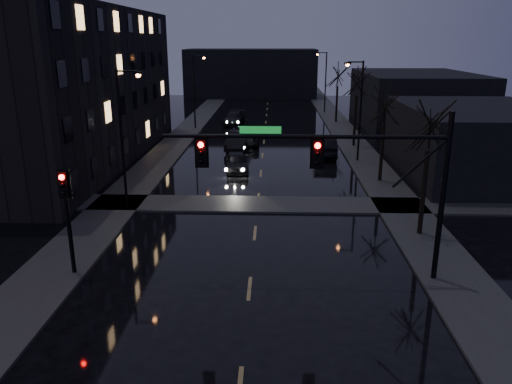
# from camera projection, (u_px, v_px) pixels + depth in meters

# --- Properties ---
(sidewalk_left) EXTENTS (3.00, 140.00, 0.12)m
(sidewalk_left) POSITION_uv_depth(u_px,v_px,m) (171.00, 147.00, 46.07)
(sidewalk_left) COLOR #2D2D2B
(sidewalk_left) RESTS_ON ground
(sidewalk_right) EXTENTS (3.00, 140.00, 0.12)m
(sidewalk_right) POSITION_uv_depth(u_px,v_px,m) (356.00, 148.00, 45.51)
(sidewalk_right) COLOR #2D2D2B
(sidewalk_right) RESTS_ON ground
(sidewalk_cross) EXTENTS (40.00, 3.00, 0.12)m
(sidewalk_cross) POSITION_uv_depth(u_px,v_px,m) (258.00, 204.00, 30.03)
(sidewalk_cross) COLOR #2D2D2B
(sidewalk_cross) RESTS_ON ground
(apartment_block) EXTENTS (12.00, 30.00, 12.00)m
(apartment_block) POSITION_uv_depth(u_px,v_px,m) (56.00, 86.00, 39.82)
(apartment_block) COLOR black
(apartment_block) RESTS_ON ground
(commercial_right_near) EXTENTS (10.00, 14.00, 5.00)m
(commercial_right_near) POSITION_uv_depth(u_px,v_px,m) (475.00, 142.00, 35.96)
(commercial_right_near) COLOR black
(commercial_right_near) RESTS_ON ground
(commercial_right_far) EXTENTS (12.00, 18.00, 6.00)m
(commercial_right_far) POSITION_uv_depth(u_px,v_px,m) (415.00, 100.00, 56.78)
(commercial_right_far) COLOR black
(commercial_right_far) RESTS_ON ground
(far_block) EXTENTS (22.00, 10.00, 8.00)m
(far_block) POSITION_uv_depth(u_px,v_px,m) (251.00, 73.00, 85.82)
(far_block) COLOR black
(far_block) RESTS_ON ground
(signal_mast) EXTENTS (11.11, 0.41, 7.00)m
(signal_mast) POSITION_uv_depth(u_px,v_px,m) (349.00, 166.00, 19.41)
(signal_mast) COLOR black
(signal_mast) RESTS_ON ground
(signal_pole_left) EXTENTS (0.35, 0.41, 4.53)m
(signal_pole_left) POSITION_uv_depth(u_px,v_px,m) (67.00, 207.00, 20.33)
(signal_pole_left) COLOR black
(signal_pole_left) RESTS_ON ground
(tree_near) EXTENTS (3.52, 3.52, 8.08)m
(tree_near) POSITION_uv_depth(u_px,v_px,m) (432.00, 113.00, 23.64)
(tree_near) COLOR black
(tree_near) RESTS_ON ground
(tree_mid_a) EXTENTS (3.30, 3.30, 7.58)m
(tree_mid_a) POSITION_uv_depth(u_px,v_px,m) (386.00, 98.00, 33.31)
(tree_mid_a) COLOR black
(tree_mid_a) RESTS_ON ground
(tree_mid_b) EXTENTS (3.74, 3.74, 8.59)m
(tree_mid_b) POSITION_uv_depth(u_px,v_px,m) (358.00, 74.00, 44.55)
(tree_mid_b) COLOR black
(tree_mid_b) RESTS_ON ground
(tree_far) EXTENTS (3.43, 3.43, 7.88)m
(tree_far) POSITION_uv_depth(u_px,v_px,m) (338.00, 71.00, 58.08)
(tree_far) COLOR black
(tree_far) RESTS_ON ground
(streetlight_l_near) EXTENTS (1.53, 0.28, 8.00)m
(streetlight_l_near) POSITION_uv_depth(u_px,v_px,m) (125.00, 127.00, 28.42)
(streetlight_l_near) COLOR black
(streetlight_l_near) RESTS_ON ground
(streetlight_l_far) EXTENTS (1.53, 0.28, 8.00)m
(streetlight_l_far) POSITION_uv_depth(u_px,v_px,m) (196.00, 85.00, 54.21)
(streetlight_l_far) COLOR black
(streetlight_l_far) RESTS_ON ground
(streetlight_r_mid) EXTENTS (1.53, 0.28, 8.00)m
(streetlight_r_mid) POSITION_uv_depth(u_px,v_px,m) (358.00, 103.00, 39.38)
(streetlight_r_mid) COLOR black
(streetlight_r_mid) RESTS_ON ground
(streetlight_r_far) EXTENTS (1.53, 0.28, 8.00)m
(streetlight_r_far) POSITION_uv_depth(u_px,v_px,m) (324.00, 77.00, 66.13)
(streetlight_r_far) COLOR black
(streetlight_r_far) RESTS_ON ground
(oncoming_car_a) EXTENTS (2.11, 4.27, 1.40)m
(oncoming_car_a) POSITION_uv_depth(u_px,v_px,m) (237.00, 162.00, 37.73)
(oncoming_car_a) COLOR black
(oncoming_car_a) RESTS_ON ground
(oncoming_car_b) EXTENTS (2.22, 5.14, 1.65)m
(oncoming_car_b) POSITION_uv_depth(u_px,v_px,m) (238.00, 140.00, 45.05)
(oncoming_car_b) COLOR black
(oncoming_car_b) RESTS_ON ground
(oncoming_car_c) EXTENTS (2.95, 5.93, 1.62)m
(oncoming_car_c) POSITION_uv_depth(u_px,v_px,m) (245.00, 136.00, 47.44)
(oncoming_car_c) COLOR black
(oncoming_car_c) RESTS_ON ground
(oncoming_car_d) EXTENTS (2.52, 5.27, 1.48)m
(oncoming_car_d) POSITION_uv_depth(u_px,v_px,m) (234.00, 118.00, 58.23)
(oncoming_car_d) COLOR black
(oncoming_car_d) RESTS_ON ground
(lead_car) EXTENTS (1.94, 5.27, 1.72)m
(lead_car) POSITION_uv_depth(u_px,v_px,m) (324.00, 146.00, 42.55)
(lead_car) COLOR black
(lead_car) RESTS_ON ground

